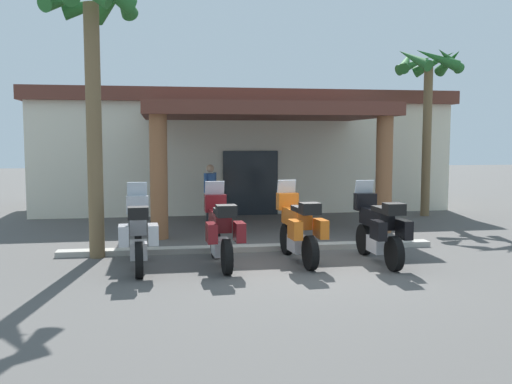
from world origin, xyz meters
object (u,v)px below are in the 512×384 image
Objects in this scene: motorcycle_maroon at (221,231)px; pedestrian at (210,189)px; motel_building at (239,149)px; motorcycle_black at (379,228)px; palm_tree_near_portico at (429,80)px; motorcycle_orange at (298,228)px; palm_tree_roadside at (92,38)px; motorcycle_silver at (138,233)px.

pedestrian is at bearing -5.35° from motorcycle_maroon.
motorcycle_black is (1.56, -10.26, -1.41)m from motel_building.
palm_tree_near_portico is at bearing 47.62° from pedestrian.
motorcycle_orange is 0.37× the size of palm_tree_roadside.
motorcycle_orange is at bearing -32.99° from pedestrian.
palm_tree_near_portico reaches higher than motorcycle_maroon.
motorcycle_orange is 0.40× the size of palm_tree_near_portico.
pedestrian is (0.22, 5.81, 0.31)m from motorcycle_maroon.
motel_building is 6.54× the size of motorcycle_black.
palm_tree_near_portico is (7.00, 0.51, 3.36)m from pedestrian.
motorcycle_silver is at bearing -53.04° from palm_tree_roadside.
motel_building is 6.54× the size of motorcycle_silver.
motorcycle_maroon is 0.37× the size of palm_tree_roadside.
palm_tree_roadside is at bearing -115.48° from motel_building.
motorcycle_black is at bearing -82.16° from motel_building.
pedestrian is (1.80, 5.85, 0.31)m from motorcycle_silver.
motorcycle_black is (3.16, -0.19, 0.00)m from motorcycle_maroon.
motel_building is 10.69m from motorcycle_silver.
palm_tree_roadside is (-9.70, -5.15, 0.16)m from palm_tree_near_portico.
pedestrian is 7.78m from palm_tree_near_portico.
palm_tree_near_portico is (5.63, 6.19, 3.67)m from motorcycle_orange.
motel_building is at bearing 65.31° from palm_tree_roadside.
motorcycle_maroon is 1.00× the size of motorcycle_black.
motel_building is at bearing 115.43° from pedestrian.
palm_tree_near_portico is (5.61, -3.76, 2.25)m from motel_building.
motorcycle_maroon is at bearing -138.79° from palm_tree_near_portico.
motorcycle_black is at bearing -121.92° from palm_tree_near_portico.
motorcycle_orange is at bearing -88.60° from motorcycle_maroon.
pedestrian is 0.29× the size of palm_tree_roadside.
palm_tree_near_portico is 10.99m from palm_tree_roadside.
motorcycle_maroon is 4.71m from palm_tree_roadside.
motorcycle_maroon is at bearing 85.09° from motorcycle_black.
palm_tree_roadside reaches higher than pedestrian.
motorcycle_black is at bearing -95.38° from motorcycle_silver.
motel_building is at bearing -5.03° from motorcycle_orange.
motel_building is 10.30m from motorcycle_maroon.
motel_building is 10.09m from palm_tree_roadside.
palm_tree_roadside is at bearing 33.42° from motorcycle_silver.
motorcycle_orange is at bearing -90.62° from motorcycle_silver.
motel_building is 10.48m from motorcycle_black.
motorcycle_orange is 5.68m from palm_tree_roadside.
motorcycle_orange and motorcycle_black have the same top height.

